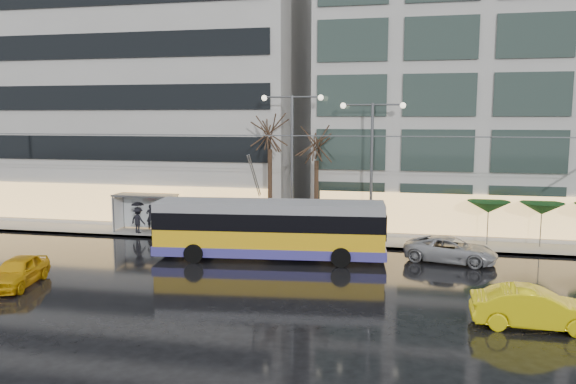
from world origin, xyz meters
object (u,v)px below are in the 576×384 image
(trolleybus, at_px, (270,231))
(bus_shelter, at_px, (141,204))
(street_lamp_near, at_px, (292,146))
(taxi_a, at_px, (18,272))

(trolleybus, distance_m, bus_shelter, 11.46)
(trolleybus, height_order, street_lamp_near, street_lamp_near)
(street_lamp_near, xyz_separation_m, taxi_a, (-10.46, -12.61, -5.30))
(bus_shelter, bearing_deg, taxi_a, -90.38)
(bus_shelter, relative_size, street_lamp_near, 0.47)
(bus_shelter, bearing_deg, street_lamp_near, 0.63)
(trolleybus, distance_m, street_lamp_near, 6.93)
(trolleybus, xyz_separation_m, bus_shelter, (-10.19, 5.23, 0.38))
(trolleybus, height_order, taxi_a, trolleybus)
(bus_shelter, height_order, street_lamp_near, street_lamp_near)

